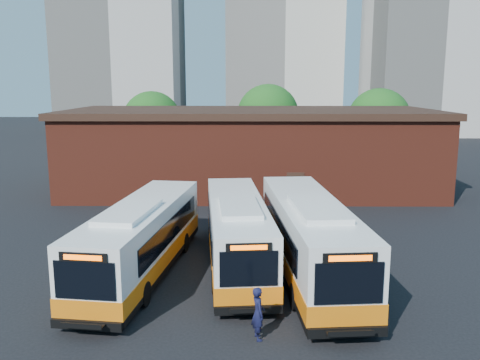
{
  "coord_description": "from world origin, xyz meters",
  "views": [
    {
      "loc": [
        -0.53,
        -20.28,
        8.38
      ],
      "look_at": [
        -0.74,
        5.45,
        3.49
      ],
      "focal_mm": 38.0,
      "sensor_mm": 36.0,
      "label": 1
    }
  ],
  "objects_px": {
    "bus_midwest": "(142,241)",
    "bus_mideast": "(237,234)",
    "transit_worker": "(258,313)",
    "bus_east": "(309,240)"
  },
  "relations": [
    {
      "from": "bus_midwest",
      "to": "transit_worker",
      "type": "xyz_separation_m",
      "value": [
        5.01,
        -5.88,
        -0.6
      ]
    },
    {
      "from": "bus_mideast",
      "to": "bus_midwest",
      "type": "bearing_deg",
      "value": -169.86
    },
    {
      "from": "bus_midwest",
      "to": "bus_east",
      "type": "bearing_deg",
      "value": 6.39
    },
    {
      "from": "bus_midwest",
      "to": "bus_east",
      "type": "xyz_separation_m",
      "value": [
        7.42,
        -0.09,
        0.09
      ]
    },
    {
      "from": "bus_midwest",
      "to": "bus_mideast",
      "type": "distance_m",
      "value": 4.37
    },
    {
      "from": "bus_mideast",
      "to": "transit_worker",
      "type": "distance_m",
      "value": 7.09
    },
    {
      "from": "bus_mideast",
      "to": "bus_east",
      "type": "xyz_separation_m",
      "value": [
        3.2,
        -1.22,
        0.12
      ]
    },
    {
      "from": "bus_mideast",
      "to": "bus_east",
      "type": "distance_m",
      "value": 3.43
    },
    {
      "from": "bus_midwest",
      "to": "transit_worker",
      "type": "height_order",
      "value": "bus_midwest"
    },
    {
      "from": "bus_east",
      "to": "bus_midwest",
      "type": "bearing_deg",
      "value": 174.93
    }
  ]
}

